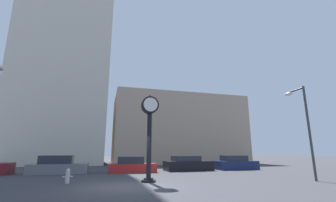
% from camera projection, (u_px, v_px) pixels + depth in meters
% --- Properties ---
extents(ground_plane, '(200.00, 200.00, 0.00)m').
position_uv_depth(ground_plane, '(127.00, 186.00, 10.85)').
color(ground_plane, '#38383D').
extents(building_tall_tower, '(12.41, 12.00, 40.92)m').
position_uv_depth(building_tall_tower, '(72.00, 32.00, 36.02)').
color(building_tall_tower, beige).
rests_on(building_tall_tower, ground_plane).
extents(building_storefront_row, '(20.03, 12.00, 10.24)m').
position_uv_depth(building_storefront_row, '(176.00, 131.00, 37.18)').
color(building_storefront_row, tan).
rests_on(building_storefront_row, ground_plane).
extents(street_clock, '(1.01, 0.80, 4.97)m').
position_uv_depth(street_clock, '(149.00, 126.00, 13.07)').
color(street_clock, black).
rests_on(street_clock, ground_plane).
extents(car_grey, '(4.27, 1.89, 1.37)m').
position_uv_depth(car_grey, '(58.00, 166.00, 17.35)').
color(car_grey, slate).
rests_on(car_grey, ground_plane).
extents(car_red, '(3.90, 1.93, 1.27)m').
position_uv_depth(car_red, '(132.00, 166.00, 18.52)').
color(car_red, red).
rests_on(car_red, ground_plane).
extents(car_black, '(4.27, 1.99, 1.29)m').
position_uv_depth(car_black, '(188.00, 164.00, 20.28)').
color(car_black, black).
rests_on(car_black, ground_plane).
extents(car_navy, '(4.01, 1.78, 1.31)m').
position_uv_depth(car_navy, '(235.00, 163.00, 21.58)').
color(car_navy, '#19234C').
rests_on(car_navy, ground_plane).
extents(fire_hydrant_near, '(0.51, 0.22, 0.76)m').
position_uv_depth(fire_hydrant_near, '(68.00, 176.00, 11.95)').
color(fire_hydrant_near, '#B7B7BC').
rests_on(fire_hydrant_near, ground_plane).
extents(street_lamp_right, '(0.36, 1.57, 5.65)m').
position_uv_depth(street_lamp_right, '(302.00, 116.00, 14.02)').
color(street_lamp_right, '#38383D').
rests_on(street_lamp_right, ground_plane).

